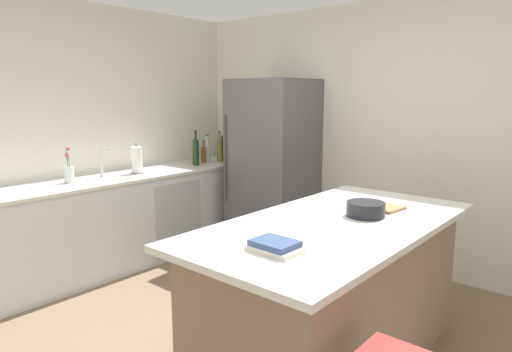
{
  "coord_description": "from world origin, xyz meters",
  "views": [
    {
      "loc": [
        1.84,
        -1.97,
        1.7
      ],
      "look_at": [
        -0.7,
        0.99,
        1.0
      ],
      "focal_mm": 31.67,
      "sensor_mm": 36.0,
      "label": 1
    }
  ],
  "objects_px": {
    "flower_vase": "(69,172)",
    "whiskey_bottle": "(195,154)",
    "soda_bottle": "(207,151)",
    "cutting_board": "(378,206)",
    "sink_faucet": "(102,161)",
    "wine_bottle": "(196,152)",
    "paper_towel_roll": "(137,160)",
    "syrup_bottle": "(223,151)",
    "gin_bottle": "(224,149)",
    "vinegar_bottle": "(204,154)",
    "refrigerator": "(273,166)",
    "olive_oil_bottle": "(220,150)",
    "mixing_bowl": "(366,209)",
    "cookbook_stack": "(275,246)",
    "kitchen_island": "(333,292)"
  },
  "relations": [
    {
      "from": "sink_faucet",
      "to": "vinegar_bottle",
      "type": "bearing_deg",
      "value": 87.86
    },
    {
      "from": "paper_towel_roll",
      "to": "mixing_bowl",
      "type": "distance_m",
      "value": 2.6
    },
    {
      "from": "paper_towel_roll",
      "to": "vinegar_bottle",
      "type": "height_order",
      "value": "paper_towel_roll"
    },
    {
      "from": "refrigerator",
      "to": "vinegar_bottle",
      "type": "bearing_deg",
      "value": -166.42
    },
    {
      "from": "gin_bottle",
      "to": "mixing_bowl",
      "type": "relative_size",
      "value": 1.28
    },
    {
      "from": "kitchen_island",
      "to": "wine_bottle",
      "type": "relative_size",
      "value": 5.16
    },
    {
      "from": "mixing_bowl",
      "to": "syrup_bottle",
      "type": "bearing_deg",
      "value": 153.2
    },
    {
      "from": "refrigerator",
      "to": "mixing_bowl",
      "type": "xyz_separation_m",
      "value": [
        1.74,
        -1.24,
        0.05
      ]
    },
    {
      "from": "olive_oil_bottle",
      "to": "sink_faucet",
      "type": "bearing_deg",
      "value": -95.28
    },
    {
      "from": "kitchen_island",
      "to": "flower_vase",
      "type": "relative_size",
      "value": 6.22
    },
    {
      "from": "wine_bottle",
      "to": "sink_faucet",
      "type": "bearing_deg",
      "value": -96.56
    },
    {
      "from": "gin_bottle",
      "to": "kitchen_island",
      "type": "bearing_deg",
      "value": -32.45
    },
    {
      "from": "gin_bottle",
      "to": "vinegar_bottle",
      "type": "distance_m",
      "value": 0.38
    },
    {
      "from": "sink_faucet",
      "to": "vinegar_bottle",
      "type": "distance_m",
      "value": 1.29
    },
    {
      "from": "mixing_bowl",
      "to": "cutting_board",
      "type": "bearing_deg",
      "value": 98.76
    },
    {
      "from": "paper_towel_roll",
      "to": "kitchen_island",
      "type": "bearing_deg",
      "value": -7.08
    },
    {
      "from": "mixing_bowl",
      "to": "whiskey_bottle",
      "type": "bearing_deg",
      "value": 160.9
    },
    {
      "from": "flower_vase",
      "to": "olive_oil_bottle",
      "type": "height_order",
      "value": "olive_oil_bottle"
    },
    {
      "from": "olive_oil_bottle",
      "to": "soda_bottle",
      "type": "relative_size",
      "value": 1.13
    },
    {
      "from": "paper_towel_roll",
      "to": "gin_bottle",
      "type": "bearing_deg",
      "value": 92.57
    },
    {
      "from": "soda_bottle",
      "to": "cutting_board",
      "type": "height_order",
      "value": "soda_bottle"
    },
    {
      "from": "flower_vase",
      "to": "whiskey_bottle",
      "type": "relative_size",
      "value": 1.13
    },
    {
      "from": "refrigerator",
      "to": "mixing_bowl",
      "type": "height_order",
      "value": "refrigerator"
    },
    {
      "from": "flower_vase",
      "to": "olive_oil_bottle",
      "type": "relative_size",
      "value": 0.9
    },
    {
      "from": "flower_vase",
      "to": "whiskey_bottle",
      "type": "distance_m",
      "value": 1.53
    },
    {
      "from": "syrup_bottle",
      "to": "flower_vase",
      "type": "bearing_deg",
      "value": -91.76
    },
    {
      "from": "vinegar_bottle",
      "to": "mixing_bowl",
      "type": "distance_m",
      "value": 2.82
    },
    {
      "from": "vinegar_bottle",
      "to": "wine_bottle",
      "type": "height_order",
      "value": "wine_bottle"
    },
    {
      "from": "sink_faucet",
      "to": "soda_bottle",
      "type": "bearing_deg",
      "value": 89.12
    },
    {
      "from": "refrigerator",
      "to": "vinegar_bottle",
      "type": "distance_m",
      "value": 0.91
    },
    {
      "from": "syrup_bottle",
      "to": "soda_bottle",
      "type": "distance_m",
      "value": 0.2
    },
    {
      "from": "sink_faucet",
      "to": "wine_bottle",
      "type": "distance_m",
      "value": 1.11
    },
    {
      "from": "cookbook_stack",
      "to": "cutting_board",
      "type": "relative_size",
      "value": 0.76
    },
    {
      "from": "olive_oil_bottle",
      "to": "whiskey_bottle",
      "type": "xyz_separation_m",
      "value": [
        -0.11,
        -0.29,
        -0.03
      ]
    },
    {
      "from": "paper_towel_roll",
      "to": "whiskey_bottle",
      "type": "distance_m",
      "value": 0.83
    },
    {
      "from": "flower_vase",
      "to": "paper_towel_roll",
      "type": "height_order",
      "value": "flower_vase"
    },
    {
      "from": "soda_bottle",
      "to": "sink_faucet",
      "type": "bearing_deg",
      "value": -90.88
    },
    {
      "from": "mixing_bowl",
      "to": "cutting_board",
      "type": "height_order",
      "value": "mixing_bowl"
    },
    {
      "from": "refrigerator",
      "to": "syrup_bottle",
      "type": "xyz_separation_m",
      "value": [
        -0.84,
        0.07,
        0.1
      ]
    },
    {
      "from": "refrigerator",
      "to": "whiskey_bottle",
      "type": "relative_size",
      "value": 6.36
    },
    {
      "from": "sink_faucet",
      "to": "syrup_bottle",
      "type": "relative_size",
      "value": 1.01
    },
    {
      "from": "soda_bottle",
      "to": "wine_bottle",
      "type": "height_order",
      "value": "wine_bottle"
    },
    {
      "from": "whiskey_bottle",
      "to": "refrigerator",
      "type": "bearing_deg",
      "value": 19.73
    },
    {
      "from": "sink_faucet",
      "to": "cutting_board",
      "type": "relative_size",
      "value": 0.89
    },
    {
      "from": "olive_oil_bottle",
      "to": "wine_bottle",
      "type": "bearing_deg",
      "value": -91.4
    },
    {
      "from": "paper_towel_roll",
      "to": "syrup_bottle",
      "type": "distance_m",
      "value": 1.22
    },
    {
      "from": "kitchen_island",
      "to": "paper_towel_roll",
      "type": "relative_size",
      "value": 6.61
    },
    {
      "from": "refrigerator",
      "to": "cutting_board",
      "type": "bearing_deg",
      "value": -29.77
    },
    {
      "from": "refrigerator",
      "to": "flower_vase",
      "type": "xyz_separation_m",
      "value": [
        -0.9,
        -1.85,
        0.07
      ]
    },
    {
      "from": "sink_faucet",
      "to": "wine_bottle",
      "type": "height_order",
      "value": "wine_bottle"
    }
  ]
}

